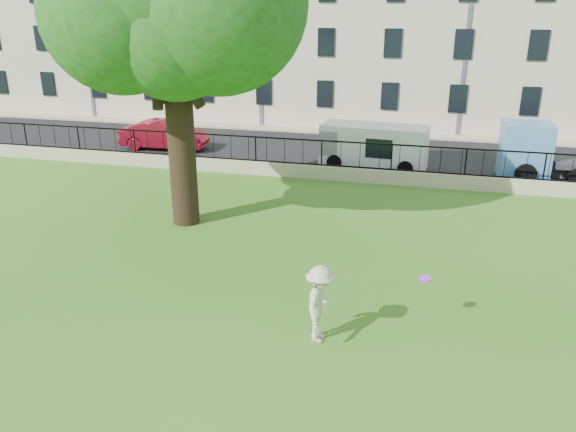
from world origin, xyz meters
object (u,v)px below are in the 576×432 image
(frisbee, at_px, (425,279))
(red_sedan, at_px, (164,135))
(white_van, at_px, (374,147))
(man, at_px, (320,304))
(blue_truck, at_px, (572,153))

(frisbee, distance_m, red_sedan, 20.30)
(white_van, bearing_deg, man, -82.86)
(frisbee, bearing_deg, white_van, 101.08)
(man, distance_m, red_sedan, 19.82)
(red_sedan, xyz_separation_m, white_van, (11.19, -1.00, 0.26))
(man, height_order, frisbee, man)
(white_van, height_order, blue_truck, blue_truck)
(man, bearing_deg, white_van, 3.33)
(blue_truck, bearing_deg, white_van, 178.98)
(man, bearing_deg, frisbee, -59.78)
(blue_truck, bearing_deg, frisbee, -113.64)
(man, relative_size, blue_truck, 0.31)
(red_sedan, distance_m, white_van, 11.24)
(red_sedan, bearing_deg, man, -147.84)
(red_sedan, relative_size, white_van, 0.95)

